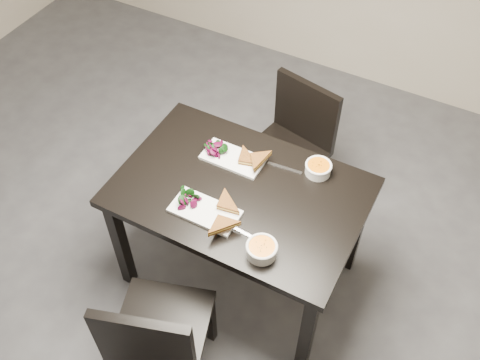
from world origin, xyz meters
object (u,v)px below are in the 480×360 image
at_px(plate_near, 205,211).
at_px(plate_far, 233,158).
at_px(soup_bowl_near, 262,249).
at_px(chair_near, 157,336).
at_px(chair_far, 293,142).
at_px(table, 240,202).
at_px(soup_bowl_far, 318,168).

height_order(plate_near, plate_far, same).
bearing_deg(soup_bowl_near, chair_near, -122.77).
bearing_deg(chair_far, table, -77.73).
relative_size(soup_bowl_near, soup_bowl_far, 1.06).
bearing_deg(chair_near, plate_near, 77.24).
bearing_deg(table, soup_bowl_far, 43.78).
bearing_deg(soup_bowl_far, plate_far, -163.97).
height_order(chair_near, soup_bowl_near, chair_near).
bearing_deg(plate_far, plate_near, -82.74).
bearing_deg(plate_far, soup_bowl_far, 16.03).
height_order(plate_near, soup_bowl_far, soup_bowl_far).
bearing_deg(chair_near, chair_far, 71.01).
relative_size(chair_far, plate_far, 2.71).
bearing_deg(soup_bowl_near, plate_far, 130.91).
bearing_deg(plate_near, soup_bowl_near, -13.57).
xyz_separation_m(chair_near, plate_far, (-0.09, 0.89, 0.27)).
height_order(plate_near, soup_bowl_near, soup_bowl_near).
relative_size(chair_far, soup_bowl_near, 6.02).
bearing_deg(plate_near, chair_near, -85.17).
bearing_deg(chair_far, soup_bowl_near, -62.63).
relative_size(table, plate_near, 3.70).
height_order(chair_far, soup_bowl_near, chair_far).
height_order(table, soup_bowl_far, soup_bowl_far).
height_order(chair_far, plate_far, chair_far).
distance_m(table, plate_far, 0.23).
height_order(plate_far, soup_bowl_far, soup_bowl_far).
bearing_deg(table, soup_bowl_near, -47.64).
distance_m(chair_near, plate_far, 0.93).
bearing_deg(chair_near, soup_bowl_far, 54.60).
distance_m(chair_far, plate_near, 0.91).
bearing_deg(plate_far, chair_far, 76.22).
distance_m(chair_far, soup_bowl_far, 0.57).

